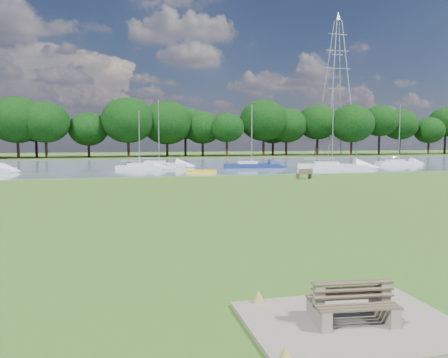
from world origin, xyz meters
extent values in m
plane|color=#53652A|center=(0.00, 0.00, 0.00)|extent=(220.00, 220.00, 0.00)
cube|color=slate|center=(0.00, 42.00, 0.00)|extent=(220.00, 40.00, 0.10)
cube|color=#4C6626|center=(0.00, 72.00, 0.00)|extent=(220.00, 20.00, 0.40)
cube|color=gray|center=(0.00, -14.00, 0.05)|extent=(4.20, 3.20, 0.10)
cube|color=gray|center=(-0.68, -13.92, 0.30)|extent=(0.31, 0.98, 0.40)
cube|color=gray|center=(-0.68, -13.92, 0.67)|extent=(0.22, 0.19, 0.51)
cube|color=gray|center=(0.68, -14.08, 0.30)|extent=(0.31, 0.98, 0.40)
cube|color=gray|center=(0.68, -14.08, 0.67)|extent=(0.22, 0.19, 0.51)
cube|color=brown|center=(-0.03, -14.30, 0.51)|extent=(1.68, 0.55, 0.04)
cube|color=brown|center=(-0.01, -14.07, 0.79)|extent=(1.66, 0.30, 0.40)
cube|color=brown|center=(0.03, -13.70, 0.51)|extent=(1.68, 0.55, 0.04)
cube|color=brown|center=(0.01, -13.93, 0.79)|extent=(1.66, 0.30, 0.40)
cube|color=brown|center=(12.04, 16.40, 0.25)|extent=(0.19, 0.50, 0.50)
cube|color=brown|center=(13.41, 16.71, 0.25)|extent=(0.19, 0.50, 0.50)
cube|color=brown|center=(12.73, 16.55, 0.50)|extent=(1.70, 0.84, 0.05)
cube|color=brown|center=(12.77, 16.34, 0.76)|extent=(1.60, 0.41, 0.49)
cube|color=yellow|center=(4.56, 25.69, 0.22)|extent=(3.46, 1.48, 0.34)
cylinder|color=#9D9EA1|center=(42.20, 67.71, 15.29)|extent=(0.24, 0.24, 30.18)
cylinder|color=#9D9EA1|center=(46.78, 67.71, 15.29)|extent=(0.24, 0.24, 30.18)
cylinder|color=#9D9EA1|center=(42.20, 72.29, 15.29)|extent=(0.24, 0.24, 30.18)
cylinder|color=#9D9EA1|center=(46.78, 72.29, 15.29)|extent=(0.24, 0.24, 30.18)
cube|color=#9D9EA1|center=(44.49, 70.00, 19.82)|extent=(6.88, 0.15, 0.15)
cube|color=#9D9EA1|center=(44.49, 70.00, 23.74)|extent=(5.70, 0.15, 0.15)
cube|color=#9D9EA1|center=(44.49, 70.00, 27.36)|extent=(4.52, 0.15, 0.15)
cone|color=#9D9EA1|center=(44.49, 70.00, 31.36)|extent=(1.18, 1.18, 1.97)
cylinder|color=black|center=(-23.00, 68.00, 2.22)|extent=(0.53, 0.53, 4.04)
ellipsoid|color=black|center=(-23.00, 68.00, 7.16)|extent=(7.41, 7.41, 6.30)
cylinder|color=black|center=(-16.00, 68.00, 2.37)|extent=(0.53, 0.53, 4.34)
ellipsoid|color=black|center=(-16.00, 68.00, 7.68)|extent=(8.47, 8.47, 7.20)
cylinder|color=black|center=(-9.00, 68.00, 1.91)|extent=(0.53, 0.53, 3.43)
ellipsoid|color=black|center=(-9.00, 68.00, 6.11)|extent=(9.53, 9.53, 8.10)
cylinder|color=black|center=(-2.00, 68.00, 2.07)|extent=(0.53, 0.53, 3.73)
ellipsoid|color=black|center=(-2.00, 68.00, 6.63)|extent=(7.41, 7.41, 6.30)
cylinder|color=black|center=(5.00, 68.00, 2.22)|extent=(0.53, 0.53, 4.04)
ellipsoid|color=black|center=(5.00, 68.00, 7.16)|extent=(8.47, 8.47, 7.20)
cylinder|color=black|center=(12.00, 68.00, 2.37)|extent=(0.53, 0.53, 4.34)
ellipsoid|color=black|center=(12.00, 68.00, 7.68)|extent=(9.53, 9.53, 8.10)
cylinder|color=black|center=(19.00, 68.00, 1.91)|extent=(0.53, 0.53, 3.43)
ellipsoid|color=black|center=(19.00, 68.00, 6.11)|extent=(7.41, 7.41, 6.30)
cylinder|color=black|center=(26.00, 68.00, 2.07)|extent=(0.53, 0.53, 3.73)
ellipsoid|color=black|center=(26.00, 68.00, 6.63)|extent=(8.47, 8.47, 7.20)
cylinder|color=black|center=(33.00, 68.00, 2.22)|extent=(0.53, 0.53, 4.04)
ellipsoid|color=black|center=(33.00, 68.00, 7.16)|extent=(9.53, 9.53, 8.10)
cylinder|color=black|center=(40.00, 68.00, 2.37)|extent=(0.53, 0.53, 4.34)
ellipsoid|color=black|center=(40.00, 68.00, 7.68)|extent=(7.41, 7.41, 6.30)
cylinder|color=black|center=(47.00, 68.00, 1.91)|extent=(0.53, 0.53, 3.43)
ellipsoid|color=black|center=(47.00, 68.00, 6.11)|extent=(8.47, 8.47, 7.20)
cylinder|color=black|center=(54.00, 68.00, 2.07)|extent=(0.53, 0.53, 3.73)
ellipsoid|color=black|center=(54.00, 68.00, 6.63)|extent=(9.53, 9.53, 8.10)
cylinder|color=black|center=(61.00, 68.00, 2.22)|extent=(0.53, 0.53, 4.04)
ellipsoid|color=black|center=(61.00, 68.00, 7.16)|extent=(7.41, 7.41, 6.30)
cylinder|color=black|center=(68.00, 68.00, 2.37)|extent=(0.53, 0.53, 4.34)
ellipsoid|color=black|center=(68.00, 68.00, 7.68)|extent=(8.47, 8.47, 7.20)
cube|color=silver|center=(34.97, 33.36, 0.42)|extent=(6.62, 1.96, 0.74)
cube|color=silver|center=(34.44, 33.37, 0.87)|extent=(2.33, 1.49, 0.47)
cylinder|color=#A5A8AD|center=(34.97, 33.36, 4.62)|extent=(0.13, 0.13, 8.09)
cube|color=silver|center=(22.16, 29.00, 0.44)|extent=(9.02, 5.38, 0.78)
cube|color=silver|center=(21.51, 29.24, 0.91)|extent=(3.54, 2.88, 0.50)
cylinder|color=#A5A8AD|center=(22.16, 29.00, 5.40)|extent=(0.13, 0.13, 9.60)
cube|color=silver|center=(-1.75, 33.14, 0.38)|extent=(5.96, 3.20, 0.67)
cube|color=silver|center=(-2.19, 33.27, 0.79)|extent=(2.29, 1.79, 0.43)
cylinder|color=#A5A8AD|center=(-1.75, 33.14, 3.88)|extent=(0.11, 0.11, 6.71)
cube|color=silver|center=(0.97, 36.72, 0.44)|extent=(7.64, 4.37, 0.79)
cube|color=silver|center=(0.42, 36.92, 0.92)|extent=(2.97, 2.38, 0.51)
cylinder|color=#A5A8AD|center=(0.97, 36.72, 4.77)|extent=(0.13, 0.13, 8.32)
cube|color=navy|center=(12.56, 32.61, 0.45)|extent=(7.36, 2.92, 0.80)
cube|color=silver|center=(11.99, 32.68, 0.93)|extent=(2.69, 1.89, 0.51)
cylinder|color=#A5A8AD|center=(12.56, 32.61, 4.43)|extent=(0.14, 0.14, 7.63)
camera|label=1|loc=(-4.53, -21.62, 3.75)|focal=35.00mm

